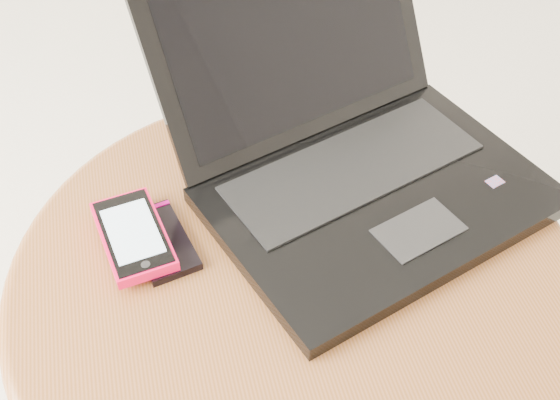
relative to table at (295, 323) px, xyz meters
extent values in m
cylinder|color=#582A0F|center=(0.00, 0.00, -0.15)|extent=(0.10, 0.10, 0.46)
cylinder|color=brown|center=(0.00, 0.00, 0.10)|extent=(0.63, 0.63, 0.03)
torus|color=brown|center=(0.00, 0.00, 0.10)|extent=(0.66, 0.66, 0.03)
cube|color=black|center=(0.12, 0.07, 0.12)|extent=(0.46, 0.38, 0.02)
cube|color=black|center=(0.10, 0.12, 0.13)|extent=(0.35, 0.22, 0.00)
cube|color=black|center=(0.14, 0.00, 0.13)|extent=(0.11, 0.09, 0.00)
cube|color=red|center=(0.26, 0.05, 0.13)|extent=(0.02, 0.02, 0.00)
cube|color=black|center=(0.06, 0.25, 0.24)|extent=(0.40, 0.23, 0.22)
cube|color=black|center=(0.06, 0.24, 0.24)|extent=(0.35, 0.20, 0.18)
cube|color=black|center=(-0.14, 0.07, 0.12)|extent=(0.08, 0.12, 0.01)
cube|color=#BC0173|center=(-0.15, 0.12, 0.12)|extent=(0.06, 0.02, 0.00)
cube|color=#F00A40|center=(-0.17, 0.07, 0.13)|extent=(0.09, 0.14, 0.01)
cube|color=black|center=(-0.17, 0.07, 0.14)|extent=(0.08, 0.13, 0.00)
cube|color=silver|center=(-0.17, 0.07, 0.14)|extent=(0.07, 0.10, 0.00)
cylinder|color=black|center=(-0.16, 0.02, 0.14)|extent=(0.01, 0.01, 0.00)
camera|label=1|loc=(-0.14, -0.50, 0.74)|focal=46.24mm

